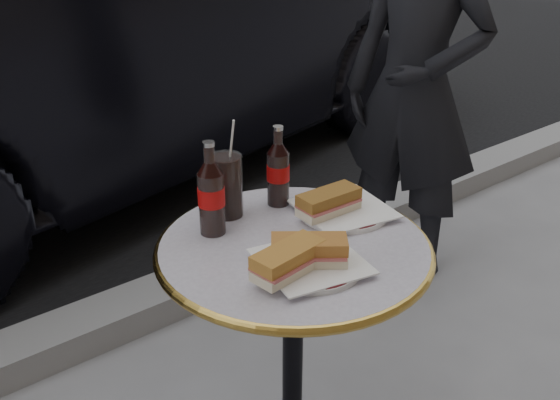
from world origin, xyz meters
TOP-DOWN VIEW (x-y plane):
  - curb at (0.00, 0.90)m, footprint 40.00×0.20m
  - bistro_table at (0.00, 0.00)m, footprint 0.62×0.62m
  - plate_left at (-0.04, -0.10)m, footprint 0.28×0.28m
  - plate_right at (0.19, 0.04)m, footprint 0.28×0.28m
  - sandwich_left_a at (-0.10, -0.10)m, footprint 0.17×0.09m
  - sandwich_left_b at (-0.04, -0.10)m, footprint 0.17×0.15m
  - sandwich_right at (0.14, 0.04)m, footprint 0.16×0.08m
  - cola_bottle_left at (-0.11, 0.15)m, footprint 0.06×0.06m
  - cola_bottle_right at (0.10, 0.18)m, footprint 0.07×0.07m
  - cola_glass at (-0.04, 0.21)m, footprint 0.10×0.10m
  - parked_car at (0.65, 2.32)m, footprint 2.70×5.01m
  - pedestrian at (1.06, 0.57)m, footprint 0.52×0.65m

SIDE VIEW (x-z plane):
  - curb at x=0.00m, z-range -0.01..0.11m
  - bistro_table at x=0.00m, z-range 0.00..0.73m
  - plate_left at x=-0.04m, z-range 0.73..0.74m
  - plate_right at x=0.19m, z-range 0.73..0.74m
  - pedestrian at x=1.06m, z-range 0.00..1.54m
  - sandwich_left_b at x=-0.04m, z-range 0.74..0.80m
  - sandwich_right at x=0.14m, z-range 0.74..0.80m
  - sandwich_left_a at x=-0.10m, z-range 0.74..0.80m
  - parked_car at x=0.65m, z-range 0.00..1.56m
  - cola_glass at x=-0.04m, z-range 0.73..0.89m
  - cola_bottle_right at x=0.10m, z-range 0.73..0.94m
  - cola_bottle_left at x=-0.11m, z-range 0.73..0.95m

